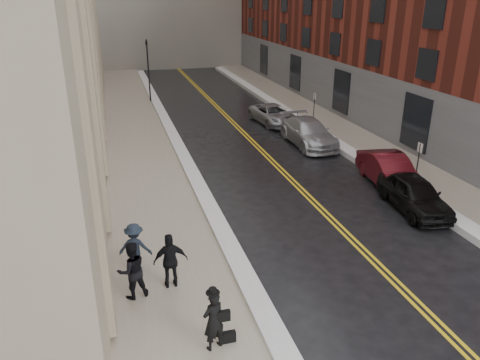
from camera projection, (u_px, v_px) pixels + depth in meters
ground at (343, 319)px, 13.53m from camera, size 160.00×160.00×0.00m
sidewalk_left at (141, 156)px, 26.66m from camera, size 4.00×64.00×0.15m
sidewalk_right at (354, 138)px, 30.03m from camera, size 3.00×64.00×0.15m
lane_stripe_a at (256, 147)px, 28.40m from camera, size 0.12×64.00×0.01m
lane_stripe_b at (260, 147)px, 28.46m from camera, size 0.12×64.00×0.01m
snow_ridge_left at (181, 152)px, 27.22m from camera, size 0.70×60.80×0.26m
snow_ridge_right at (328, 139)px, 29.54m from camera, size 0.85×60.80×0.30m
traffic_signal at (148, 66)px, 38.51m from camera, size 0.18×0.15×5.20m
parking_sign_near at (418, 161)px, 22.13m from camera, size 0.06×0.35×2.23m
parking_sign_far at (314, 105)px, 32.84m from camera, size 0.06×0.35×2.23m
car_black at (414, 194)px, 20.00m from camera, size 2.23×4.53×1.48m
car_maroon at (389, 170)px, 22.60m from camera, size 2.15×4.78×1.52m
car_silver_near at (308, 132)px, 28.60m from camera, size 2.21×5.40×1.56m
car_silver_far at (273, 114)px, 33.29m from camera, size 2.70×4.94×1.31m
pedestrian_main at (213, 321)px, 11.91m from camera, size 0.73×0.62×1.71m
pedestrian_a at (132, 270)px, 13.94m from camera, size 1.03×0.88×1.84m
pedestrian_b at (135, 247)px, 15.35m from camera, size 1.22×0.89×1.69m
pedestrian_c at (171, 261)px, 14.46m from camera, size 1.07×0.46×1.82m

